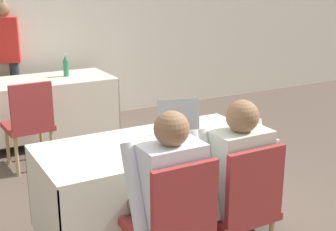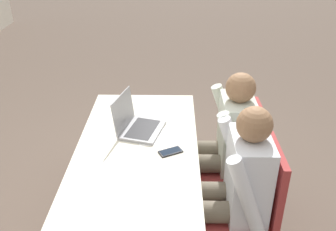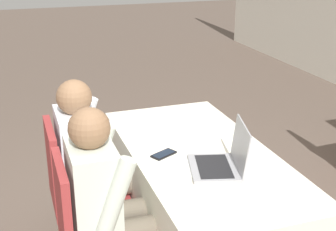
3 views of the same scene
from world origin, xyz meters
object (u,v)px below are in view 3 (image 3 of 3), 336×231
at_px(laptop, 222,161).
at_px(chair_near_left, 76,187).
at_px(person_white_shirt, 109,201).
at_px(person_checkered_shirt, 92,161).
at_px(cell_phone, 164,154).

height_order(laptop, chair_near_left, laptop).
bearing_deg(chair_near_left, laptop, -123.96).
bearing_deg(person_white_shirt, person_checkered_shirt, 0.00).
relative_size(cell_phone, person_white_shirt, 0.14).
distance_m(cell_phone, person_checkered_shirt, 0.44).
height_order(chair_near_left, person_white_shirt, person_white_shirt).
relative_size(cell_phone, person_checkered_shirt, 0.14).
relative_size(laptop, person_checkered_shirt, 0.33).
height_order(laptop, person_white_shirt, person_white_shirt).
xyz_separation_m(laptop, chair_near_left, (-0.48, -0.72, -0.28)).
bearing_deg(person_checkered_shirt, laptop, -128.20).
bearing_deg(person_white_shirt, cell_phone, -54.54).
bearing_deg(person_checkered_shirt, chair_near_left, 90.00).
height_order(laptop, person_checkered_shirt, person_checkered_shirt).
relative_size(laptop, chair_near_left, 0.42).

